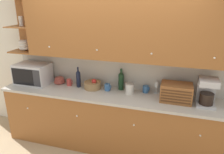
% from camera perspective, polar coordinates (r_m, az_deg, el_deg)
% --- Properties ---
extents(ground_plane, '(24.00, 24.00, 0.00)m').
position_cam_1_polar(ground_plane, '(4.03, 0.86, -15.11)').
color(ground_plane, tan).
extents(wall_back, '(5.85, 0.06, 2.60)m').
position_cam_1_polar(wall_back, '(3.48, 1.10, 3.00)').
color(wall_back, silver).
rests_on(wall_back, ground_plane).
extents(counter_unit, '(3.47, 0.61, 0.95)m').
position_cam_1_polar(counter_unit, '(3.54, -0.42, -11.37)').
color(counter_unit, '#935628').
rests_on(counter_unit, ground_plane).
extents(backsplash_panel, '(3.45, 0.01, 0.53)m').
position_cam_1_polar(backsplash_panel, '(3.48, 0.94, 1.47)').
color(backsplash_panel, '#B7B2A8').
rests_on(backsplash_panel, counter_unit).
extents(upper_cabinets, '(3.45, 0.39, 0.85)m').
position_cam_1_polar(upper_cabinets, '(3.11, 3.17, 12.27)').
color(upper_cabinets, '#935628').
rests_on(upper_cabinets, backsplash_panel).
extents(microwave, '(0.55, 0.38, 0.34)m').
position_cam_1_polar(microwave, '(3.89, -19.95, 0.82)').
color(microwave, silver).
rests_on(microwave, counter_unit).
extents(bowl_stack_on_counter, '(0.19, 0.19, 0.12)m').
position_cam_1_polar(bowl_stack_on_counter, '(3.79, -13.59, -0.84)').
color(bowl_stack_on_counter, '#9E473D').
rests_on(bowl_stack_on_counter, counter_unit).
extents(mug, '(0.09, 0.08, 0.11)m').
position_cam_1_polar(mug, '(3.67, -11.09, -1.39)').
color(mug, '#B73D38').
rests_on(mug, counter_unit).
extents(wine_bottle, '(0.07, 0.07, 0.33)m').
position_cam_1_polar(wine_bottle, '(3.56, -8.78, -0.30)').
color(wine_bottle, black).
rests_on(wine_bottle, counter_unit).
extents(fruit_basket, '(0.27, 0.27, 0.17)m').
position_cam_1_polar(fruit_basket, '(3.49, -5.06, -2.08)').
color(fruit_basket, '#937047').
rests_on(fruit_basket, counter_unit).
extents(mug_patterned_third, '(0.10, 0.09, 0.10)m').
position_cam_1_polar(mug_patterned_third, '(3.41, -1.19, -2.69)').
color(mug_patterned_third, '#38669E').
rests_on(mug_patterned_third, counter_unit).
extents(second_wine_bottle, '(0.09, 0.09, 0.34)m').
position_cam_1_polar(second_wine_bottle, '(3.42, 2.38, -0.82)').
color(second_wine_bottle, '#19381E').
rests_on(second_wine_bottle, counter_unit).
extents(storage_canister, '(0.13, 0.13, 0.17)m').
position_cam_1_polar(storage_canister, '(3.29, 4.63, -2.98)').
color(storage_canister, silver).
rests_on(storage_canister, counter_unit).
extents(mug_blue_second, '(0.10, 0.09, 0.11)m').
position_cam_1_polar(mug_blue_second, '(3.38, 8.84, -3.13)').
color(mug_blue_second, '#38669E').
rests_on(mug_blue_second, counter_unit).
extents(wine_glass, '(0.07, 0.07, 0.19)m').
position_cam_1_polar(wine_glass, '(3.35, 11.60, -2.14)').
color(wine_glass, silver).
rests_on(wine_glass, counter_unit).
extents(bread_box, '(0.43, 0.29, 0.25)m').
position_cam_1_polar(bread_box, '(3.17, 16.41, -3.92)').
color(bread_box, brown).
rests_on(bread_box, counter_unit).
extents(coffee_maker, '(0.24, 0.26, 0.38)m').
position_cam_1_polar(coffee_maker, '(3.18, 23.56, -3.47)').
color(coffee_maker, '#B7B7BC').
rests_on(coffee_maker, counter_unit).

